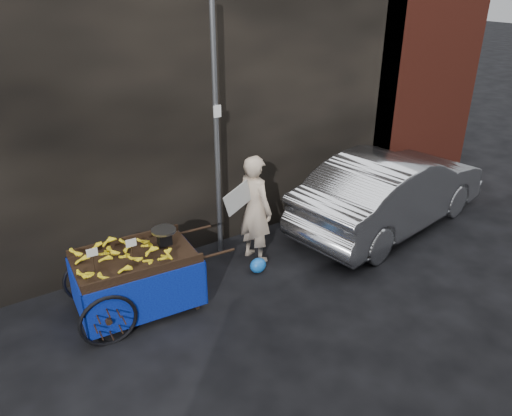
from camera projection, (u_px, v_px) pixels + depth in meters
ground at (246, 294)px, 7.29m from camera, size 80.00×80.00×0.00m
building_wall at (183, 87)px, 8.36m from camera, size 13.50×2.00×5.00m
street_pole at (217, 136)px, 7.55m from camera, size 0.12×0.10×4.00m
banana_cart at (132, 264)px, 6.66m from camera, size 2.26×1.19×1.19m
vendor at (255, 209)px, 7.82m from camera, size 0.92×0.73×1.78m
plastic_bag at (258, 265)px, 7.77m from camera, size 0.27×0.22×0.24m
parked_car at (392, 190)px, 8.97m from camera, size 4.41×2.17×1.39m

